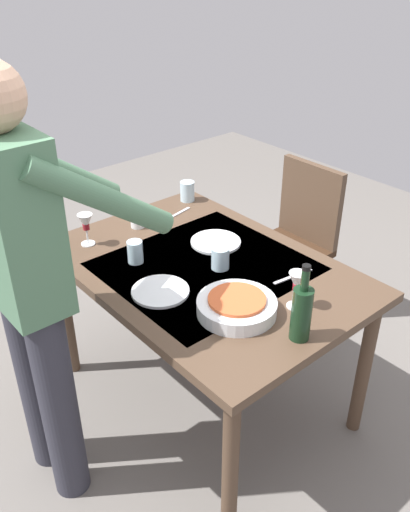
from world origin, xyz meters
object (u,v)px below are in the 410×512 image
wine_glass_right (86,224)px  water_cup_far_left (220,258)px  wine_glass_left (297,284)px  wine_bottle (302,312)px  dining_table (205,282)px  water_cup_near_right (135,252)px  water_cup_far_right (187,191)px  person_server (29,278)px  dinner_plate_near (216,242)px  water_cup_near_left (138,218)px  dinner_plate_far (160,291)px  chair_near (296,234)px  serving_bowl_pasta (237,306)px

wine_glass_right → water_cup_far_left: size_ratio=1.57×
wine_glass_left → wine_bottle: bearing=135.7°
dining_table → wine_glass_left: size_ratio=8.84×
water_cup_near_right → water_cup_far_right: 0.67m
person_server → dinner_plate_near: size_ratio=7.34×
water_cup_far_left → water_cup_far_right: (0.62, -0.33, 0.00)m
water_cup_near_right → water_cup_near_left: bearing=-36.2°
dinner_plate_near → dinner_plate_far: bearing=110.0°
wine_glass_right → water_cup_far_left: wine_glass_right is taller
wine_glass_left → wine_glass_right: size_ratio=1.00×
wine_bottle → wine_glass_right: 1.09m
person_server → dinner_plate_far: bearing=-103.3°
chair_near → water_cup_far_right: size_ratio=8.65×
water_cup_near_right → serving_bowl_pasta: water_cup_near_right is taller
wine_glass_left → dinner_plate_far: wine_glass_left is taller
water_cup_far_right → dinner_plate_far: 0.87m
wine_bottle → water_cup_near_left: bearing=-2.9°
water_cup_near_right → serving_bowl_pasta: (-0.55, -0.08, -0.02)m
water_cup_near_left → dinner_plate_far: water_cup_near_left is taller
water_cup_near_left → dinner_plate_near: bearing=-154.4°
wine_bottle → water_cup_far_right: (1.15, -0.43, -0.06)m
person_server → serving_bowl_pasta: person_server is taller
person_server → wine_glass_right: size_ratio=11.19×
dining_table → water_cup_near_left: 0.51m
wine_bottle → water_cup_near_right: 0.81m
chair_near → serving_bowl_pasta: chair_near is taller
dining_table → wine_glass_right: 0.60m
water_cup_near_right → person_server: bearing=105.9°
dining_table → person_server: bearing=84.2°
wine_glass_left → water_cup_near_left: 0.94m
chair_near → wine_bottle: size_ratio=3.07×
dinner_plate_near → dinner_plate_far: same height
wine_glass_right → water_cup_near_left: wine_glass_right is taller
chair_near → water_cup_far_left: (-0.25, 0.81, 0.27)m
wine_glass_left → serving_bowl_pasta: (0.12, 0.20, -0.07)m
wine_bottle → wine_glass_right: (1.07, 0.22, -0.01)m
dinner_plate_far → wine_glass_left: bearing=-141.1°
wine_bottle → serving_bowl_pasta: size_ratio=0.99×
chair_near → dinner_plate_far: size_ratio=3.96×
person_server → water_cup_near_left: (0.42, -0.72, -0.17)m
dining_table → dinner_plate_far: dinner_plate_far is taller
dining_table → serving_bowl_pasta: serving_bowl_pasta is taller
dining_table → chair_near: size_ratio=1.47×
wine_glass_right → dinner_plate_near: wine_glass_right is taller
water_cup_near_left → water_cup_far_left: size_ratio=0.91×
person_server → water_cup_near_right: person_server is taller
dining_table → water_cup_far_left: water_cup_far_left is taller
water_cup_far_left → serving_bowl_pasta: bearing=148.9°
water_cup_far_left → dinner_plate_near: 0.22m
water_cup_far_left → dinner_plate_far: bearing=87.0°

